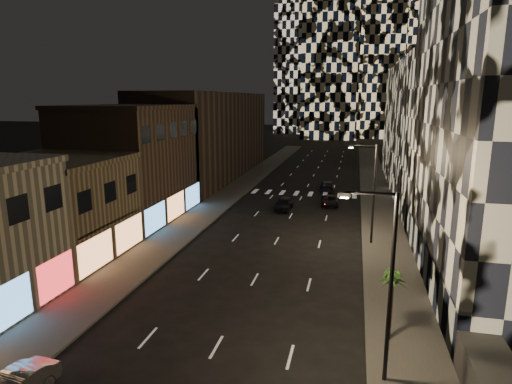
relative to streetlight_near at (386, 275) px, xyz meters
The scene contains 15 objects.
sidewalk_left 44.33m from the streetlight_near, 114.65° to the left, with size 4.00×120.00×0.15m, color #47443F.
sidewalk_right 40.38m from the streetlight_near, 87.64° to the left, with size 4.00×120.00×0.15m, color #47443F.
curb_left 43.50m from the streetlight_near, 112.12° to the left, with size 0.20×120.00×0.15m, color #4C4C47.
curb_right 40.35m from the streetlight_near, 90.65° to the left, with size 0.20×120.00×0.15m, color #4C4C47.
retail_tan 27.67m from the streetlight_near, 156.55° to the left, with size 10.00×10.00×8.00m, color #746245.
retail_brown 34.58m from the streetlight_near, 137.17° to the left, with size 10.00×15.00×12.00m, color #463627.
retail_filler_left 56.09m from the streetlight_near, 116.89° to the left, with size 10.00×40.00×14.00m, color #463627.
midrise_base 15.51m from the streetlight_near, 74.78° to the left, with size 0.60×25.00×3.00m, color #383838.
midrise_filler_right 48.56m from the streetlight_near, 76.08° to the left, with size 16.00×40.00×18.00m, color #232326.
streetlight_near is the anchor object (origin of this frame).
streetlight_far 20.00m from the streetlight_near, 90.00° to the left, with size 2.55×0.25×9.00m.
car_dark_midlane 32.30m from the streetlight_near, 107.41° to the left, with size 1.77×4.41×1.50m, color black.
car_dark_oncoming 43.48m from the streetlight_near, 96.95° to the left, with size 1.91×4.69×1.36m, color black.
car_dark_rightlane 34.44m from the streetlight_near, 97.34° to the left, with size 2.02×4.38×1.22m, color black.
palm_tree 4.18m from the streetlight_near, 79.98° to the left, with size 2.01×2.02×3.97m.
Camera 1 is at (6.73, -8.61, 13.02)m, focal length 30.00 mm.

